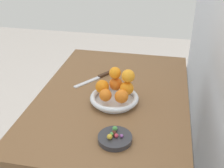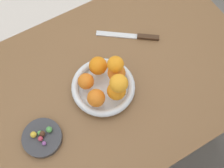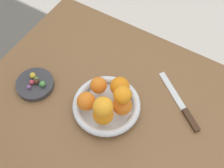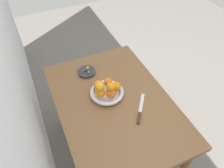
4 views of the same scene
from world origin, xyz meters
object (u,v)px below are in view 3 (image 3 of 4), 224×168
Objects in this scene: orange_6 at (103,107)px; candy_ball_0 at (36,79)px; dining_table at (127,124)px; orange_5 at (122,95)px; orange_1 at (103,115)px; knife at (182,106)px; candy_ball_6 at (32,82)px; candy_ball_2 at (36,81)px; candy_dish at (35,84)px; candy_ball_4 at (42,84)px; fruit_bowl at (107,106)px; candy_ball_5 at (29,87)px; orange_2 at (122,106)px; orange_0 at (86,101)px; orange_3 at (120,87)px; candy_ball_3 at (33,75)px; candy_ball_1 at (36,81)px; orange_4 at (98,85)px.

candy_ball_0 is (0.30, -0.02, -0.11)m from orange_6.
orange_5 is at bearing 32.64° from dining_table.
knife is at bearing -134.96° from orange_1.
candy_ball_6 is 0.08× the size of knife.
orange_1 is 3.28× the size of candy_ball_2.
candy_dish is 6.34× the size of candy_ball_4.
dining_table is 50.39× the size of candy_ball_4.
candy_ball_5 is (0.28, 0.08, 0.01)m from fruit_bowl.
candy_dish is 2.10× the size of orange_2.
orange_2 is at bearing -165.43° from candy_ball_5.
orange_2 is 3.20× the size of candy_ball_2.
candy_dish is at bearing 10.96° from candy_ball_4.
candy_ball_2 is at bearing 1.92° from orange_0.
candy_ball_5 is 0.02m from candy_ball_6.
orange_0 is at bearing 57.79° from orange_3.
orange_3 reaches higher than dining_table.
candy_ball_0 is at bearing 0.07° from orange_0.
orange_2 is 3.86× the size of candy_ball_0.
orange_5 is 0.35m from candy_ball_0.
orange_0 is at bearing 40.17° from fruit_bowl.
candy_ball_5 is 0.07× the size of knife.
orange_1 is at bearing 179.98° from candy_dish.
orange_2 is at bearing 126.52° from orange_3.
orange_0 is (0.13, 0.06, 0.16)m from dining_table.
candy_ball_4 reaches higher than candy_ball_0.
candy_ball_3 is at bearing -3.18° from orange_1.
candy_ball_2 reaches higher than candy_ball_6.
candy_ball_1 is (0.30, -0.01, -0.11)m from orange_6.
candy_ball_0 is (0.30, -0.01, -0.04)m from orange_1.
dining_table is 17.31× the size of orange_6.
dining_table is at bearing -124.69° from orange_1.
orange_3 is 1.16× the size of orange_5.
orange_3 is 3.59× the size of candy_ball_1.
orange_3 is (0.01, -0.12, 0.00)m from orange_1.
candy_ball_3 reaches higher than candy_ball_6.
orange_6 is at bearing 130.35° from orange_4.
candy_ball_3 is (0.32, -0.02, -0.11)m from orange_6.
orange_2 is 1.13× the size of orange_5.
candy_ball_1 reaches higher than candy_ball_6.
orange_0 is 3.73× the size of candy_ball_6.
candy_ball_5 is at bearing 112.42° from candy_ball_3.
candy_ball_2 reaches higher than dining_table.
candy_ball_1 is at bearing -138.15° from candy_ball_6.
orange_5 is (-0.11, -0.05, 0.06)m from orange_0.
orange_1 is (0.05, 0.08, 0.16)m from dining_table.
candy_ball_2 is at bearing 155.82° from candy_ball_3.
candy_ball_1 is 0.86× the size of candy_ball_4.
orange_5 is (-0.33, -0.06, 0.12)m from candy_dish.
candy_ball_0 is (-0.00, -0.01, 0.02)m from candy_dish.
orange_5 is (0.00, -0.00, 0.06)m from orange_2.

